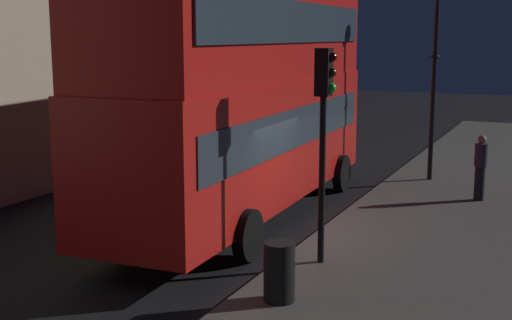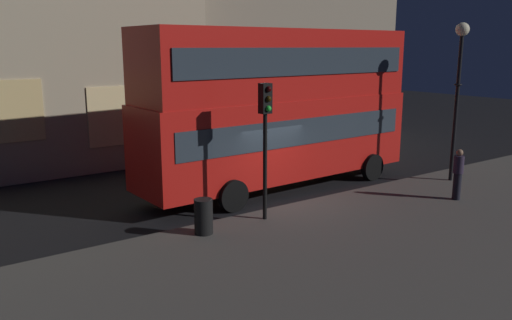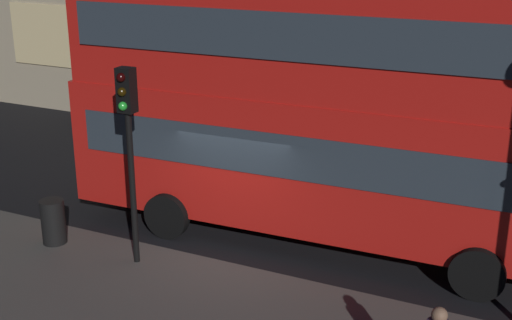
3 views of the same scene
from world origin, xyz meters
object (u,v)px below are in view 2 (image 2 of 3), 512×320
(double_decker_bus, at_px, (279,102))
(traffic_light_near_kerb, at_px, (265,123))
(litter_bin, at_px, (204,216))
(street_lamp, at_px, (459,69))
(pedestrian, at_px, (458,174))

(double_decker_bus, xyz_separation_m, traffic_light_near_kerb, (-2.71, -2.87, -0.17))
(double_decker_bus, height_order, litter_bin, double_decker_bus)
(street_lamp, bearing_deg, pedestrian, -141.68)
(double_decker_bus, xyz_separation_m, street_lamp, (5.72, -3.27, 1.15))
(double_decker_bus, xyz_separation_m, pedestrian, (3.64, -4.92, -2.14))
(double_decker_bus, bearing_deg, traffic_light_near_kerb, -135.28)
(traffic_light_near_kerb, relative_size, street_lamp, 0.68)
(double_decker_bus, distance_m, street_lamp, 6.69)
(double_decker_bus, relative_size, traffic_light_near_kerb, 2.74)
(double_decker_bus, distance_m, traffic_light_near_kerb, 3.95)
(street_lamp, bearing_deg, double_decker_bus, 150.28)
(double_decker_bus, xyz_separation_m, litter_bin, (-4.79, -2.89, -2.54))
(double_decker_bus, bearing_deg, street_lamp, -31.61)
(traffic_light_near_kerb, bearing_deg, street_lamp, -3.94)
(street_lamp, relative_size, litter_bin, 6.02)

